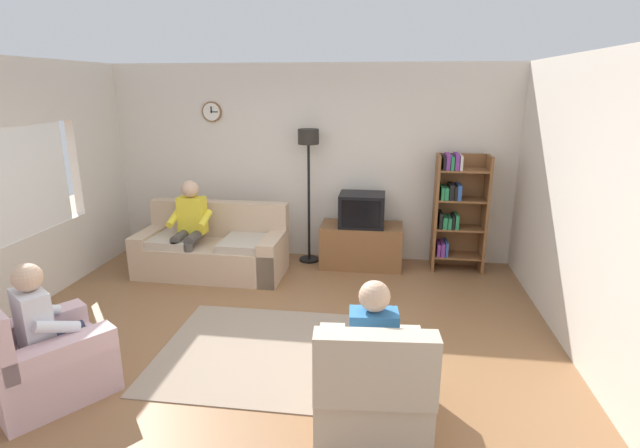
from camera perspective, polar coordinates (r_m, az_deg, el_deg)
The scene contains 14 objects.
ground_plane at distance 4.84m, azimuth -6.11°, elevation -13.86°, with size 12.00×12.00×0.00m, color #8C603D.
back_wall_assembly at distance 6.89m, azimuth -1.15°, elevation 7.21°, with size 6.20×0.17×2.70m.
right_wall at distance 4.57m, azimuth 30.71°, elevation 0.36°, with size 0.12×5.80×2.70m, color silver.
couch at distance 6.56m, azimuth -12.51°, elevation -2.98°, with size 1.92×0.92×0.90m.
tv_stand at distance 6.67m, azimuth 4.87°, elevation -2.52°, with size 1.10×0.56×0.58m.
tv at distance 6.50m, azimuth 4.96°, elevation 1.69°, with size 0.60×0.49×0.44m.
bookshelf at distance 6.64m, azimuth 15.71°, elevation 1.72°, with size 0.68×0.36×1.58m.
floor_lamp at distance 6.57m, azimuth -1.35°, elevation 7.65°, with size 0.28×0.28×1.85m.
armchair_near_window at distance 4.57m, azimuth -29.95°, elevation -13.89°, with size 1.16×1.18×0.90m.
armchair_near_bookshelf at distance 3.73m, azimuth 6.08°, elevation -18.59°, with size 0.87×0.94×0.90m.
area_rug at distance 4.69m, azimuth -4.93°, elevation -14.81°, with size 2.20×1.70×0.01m, color gray.
person_on_couch at distance 6.44m, azimuth -15.12°, elevation 0.08°, with size 0.52×0.54×1.24m.
person_in_left_armchair at distance 4.45m, azimuth -29.42°, elevation -10.04°, with size 0.62×0.64×1.12m.
person_in_right_armchair at distance 3.64m, azimuth 6.16°, elevation -13.71°, with size 0.53×0.56×1.12m.
Camera 1 is at (1.07, -4.07, 2.41)m, focal length 27.17 mm.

